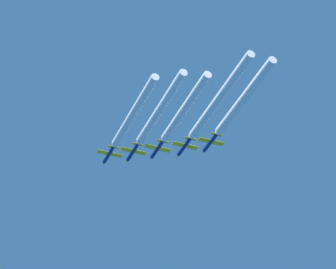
{
  "coord_description": "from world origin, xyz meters",
  "views": [
    {
      "loc": [
        -85.01,
        -228.75,
        2.26
      ],
      "look_at": [
        0.34,
        -9.3,
        167.16
      ],
      "focal_mm": 93.3,
      "sensor_mm": 36.0,
      "label": 1
    }
  ],
  "objects": [
    {
      "name": "smoke_trail_third_echelon",
      "position": [
        0.03,
        -24.49,
        167.03
      ],
      "size": [
        2.64,
        37.28,
        2.64
      ],
      "color": "white"
    },
    {
      "name": "jet_fourth_echelon",
      "position": [
        7.35,
        -6.17,
        165.98
      ],
      "size": [
        8.96,
        13.05,
        3.14
      ],
      "color": "navy"
    },
    {
      "name": "smoke_trail_fourth_echelon",
      "position": [
        7.35,
        -34.83,
        165.95
      ],
      "size": [
        2.64,
        45.43,
        2.64
      ],
      "color": "white"
    },
    {
      "name": "smoke_trail_lead",
      "position": [
        -13.41,
        -14.03,
        169.0
      ],
      "size": [
        2.64,
        40.07,
        2.64
      ],
      "color": "white"
    },
    {
      "name": "jet_lead",
      "position": [
        -13.41,
        11.95,
        169.03
      ],
      "size": [
        8.96,
        13.05,
        3.14
      ],
      "color": "navy"
    },
    {
      "name": "jet_third_echelon",
      "position": [
        0.03,
        0.1,
        167.06
      ],
      "size": [
        8.96,
        13.05,
        3.14
      ],
      "color": "navy"
    },
    {
      "name": "smoke_trail_fifth_echelon",
      "position": [
        14.28,
        -37.86,
        165.6
      ],
      "size": [
        2.64,
        39.95,
        2.64
      ],
      "color": "white"
    },
    {
      "name": "smoke_trail_second_echelon",
      "position": [
        -6.55,
        -19.8,
        168.24
      ],
      "size": [
        2.64,
        40.53,
        2.64
      ],
      "color": "white"
    },
    {
      "name": "jet_second_echelon",
      "position": [
        -6.55,
        6.41,
        168.27
      ],
      "size": [
        8.96,
        13.05,
        3.14
      ],
      "color": "navy"
    },
    {
      "name": "jet_fifth_echelon",
      "position": [
        14.28,
        -11.94,
        165.64
      ],
      "size": [
        8.96,
        13.05,
        3.14
      ],
      "color": "navy"
    }
  ]
}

